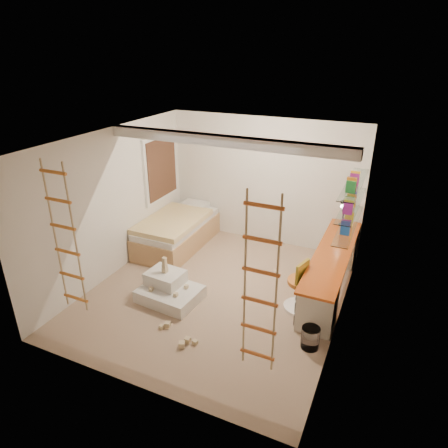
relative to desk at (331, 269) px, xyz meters
The scene contains 15 objects.
floor 1.96m from the desk, 153.35° to the right, with size 4.50×4.50×0.00m, color tan.
ceiling_beam 2.78m from the desk, 161.89° to the right, with size 4.00×0.18×0.16m, color white.
window_frame 3.91m from the desk, behind, with size 0.06×1.15×1.35m, color white.
window_blind 3.88m from the desk, behind, with size 0.02×1.00×1.20m, color #4C2D1E.
rope_ladder_left 4.18m from the desk, 139.59° to the right, with size 0.41×0.04×2.13m, color #C77122, non-canonical shape.
rope_ladder_right 2.86m from the desk, 98.00° to the right, with size 0.41×0.04×2.13m, color #C55121, non-canonical shape.
waste_bin 1.56m from the desk, 88.77° to the right, with size 0.26×0.26×0.32m, color white.
desk is the anchor object (origin of this frame).
shelves 1.14m from the desk, 60.31° to the left, with size 0.25×1.80×0.71m.
bed 3.22m from the desk, behind, with size 1.02×2.00×0.69m.
task_lamp 1.21m from the desk, 92.80° to the left, with size 0.14×0.36×0.57m.
swivel_chair 0.81m from the desk, 113.26° to the right, with size 0.63×0.63×0.87m.
play_platform 2.73m from the desk, 150.59° to the right, with size 1.01×0.82×0.42m.
toy_blocks 2.69m from the desk, 140.90° to the right, with size 1.18×1.11×0.69m.
books 1.28m from the desk, 60.31° to the left, with size 0.14×0.58×0.92m.
Camera 1 is at (2.47, -5.14, 3.84)m, focal length 32.00 mm.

